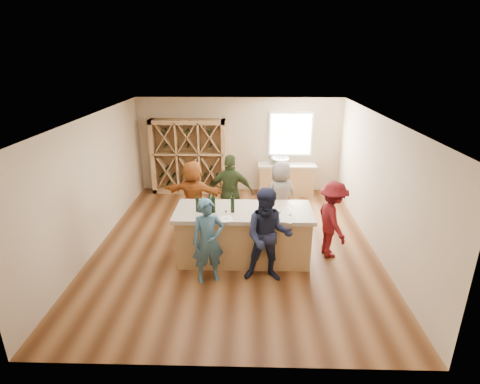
{
  "coord_description": "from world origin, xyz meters",
  "views": [
    {
      "loc": [
        0.3,
        -7.42,
        4.01
      ],
      "look_at": [
        0.1,
        0.2,
        1.15
      ],
      "focal_mm": 28.0,
      "sensor_mm": 36.0,
      "label": 1
    }
  ],
  "objects_px": {
    "wine_rack": "(189,157)",
    "wine_bottle_c": "(213,205)",
    "tasting_counter_base": "(244,236)",
    "person_far_mid": "(231,192)",
    "wine_bottle_b": "(210,206)",
    "wine_bottle_e": "(233,205)",
    "sink": "(280,161)",
    "person_near_left": "(208,241)",
    "wine_bottle_a": "(197,205)",
    "person_far_right": "(280,196)",
    "person_far_left": "(194,195)",
    "person_server": "(332,219)",
    "person_near_right": "(268,236)"
  },
  "relations": [
    {
      "from": "person_far_right",
      "to": "wine_rack",
      "type": "bearing_deg",
      "value": -70.27
    },
    {
      "from": "sink",
      "to": "wine_bottle_e",
      "type": "bearing_deg",
      "value": -107.23
    },
    {
      "from": "sink",
      "to": "person_near_left",
      "type": "relative_size",
      "value": 0.34
    },
    {
      "from": "person_server",
      "to": "person_near_right",
      "type": "bearing_deg",
      "value": 113.55
    },
    {
      "from": "tasting_counter_base",
      "to": "wine_bottle_e",
      "type": "distance_m",
      "value": 0.77
    },
    {
      "from": "wine_bottle_b",
      "to": "wine_bottle_c",
      "type": "distance_m",
      "value": 0.1
    },
    {
      "from": "wine_rack",
      "to": "wine_bottle_a",
      "type": "distance_m",
      "value": 4.07
    },
    {
      "from": "wine_bottle_b",
      "to": "person_near_left",
      "type": "bearing_deg",
      "value": -88.44
    },
    {
      "from": "person_server",
      "to": "person_far_mid",
      "type": "relative_size",
      "value": 0.89
    },
    {
      "from": "person_far_right",
      "to": "wine_bottle_a",
      "type": "bearing_deg",
      "value": 15.24
    },
    {
      "from": "wine_rack",
      "to": "wine_bottle_a",
      "type": "relative_size",
      "value": 7.69
    },
    {
      "from": "person_far_mid",
      "to": "person_far_right",
      "type": "height_order",
      "value": "person_far_mid"
    },
    {
      "from": "wine_bottle_e",
      "to": "person_far_mid",
      "type": "xyz_separation_m",
      "value": [
        -0.11,
        1.54,
        -0.32
      ]
    },
    {
      "from": "sink",
      "to": "wine_bottle_b",
      "type": "bearing_deg",
      "value": -112.3
    },
    {
      "from": "person_near_left",
      "to": "person_server",
      "type": "bearing_deg",
      "value": 3.81
    },
    {
      "from": "wine_bottle_e",
      "to": "person_far_left",
      "type": "xyz_separation_m",
      "value": [
        -1.0,
        1.55,
        -0.39
      ]
    },
    {
      "from": "person_far_mid",
      "to": "sink",
      "type": "bearing_deg",
      "value": -113.7
    },
    {
      "from": "person_near_left",
      "to": "person_far_mid",
      "type": "xyz_separation_m",
      "value": [
        0.31,
        2.23,
        0.11
      ]
    },
    {
      "from": "tasting_counter_base",
      "to": "person_far_right",
      "type": "bearing_deg",
      "value": 59.54
    },
    {
      "from": "tasting_counter_base",
      "to": "wine_bottle_b",
      "type": "xyz_separation_m",
      "value": [
        -0.65,
        -0.21,
        0.75
      ]
    },
    {
      "from": "tasting_counter_base",
      "to": "person_far_mid",
      "type": "height_order",
      "value": "person_far_mid"
    },
    {
      "from": "wine_rack",
      "to": "wine_bottle_c",
      "type": "relative_size",
      "value": 6.84
    },
    {
      "from": "tasting_counter_base",
      "to": "wine_bottle_c",
      "type": "xyz_separation_m",
      "value": [
        -0.58,
        -0.13,
        0.74
      ]
    },
    {
      "from": "person_near_right",
      "to": "person_server",
      "type": "bearing_deg",
      "value": 37.42
    },
    {
      "from": "wine_bottle_b",
      "to": "wine_bottle_a",
      "type": "bearing_deg",
      "value": 156.82
    },
    {
      "from": "tasting_counter_base",
      "to": "person_far_left",
      "type": "relative_size",
      "value": 1.55
    },
    {
      "from": "wine_bottle_a",
      "to": "person_far_left",
      "type": "distance_m",
      "value": 1.62
    },
    {
      "from": "wine_bottle_b",
      "to": "person_far_right",
      "type": "height_order",
      "value": "person_far_right"
    },
    {
      "from": "wine_bottle_a",
      "to": "person_server",
      "type": "relative_size",
      "value": 0.18
    },
    {
      "from": "wine_bottle_c",
      "to": "person_far_left",
      "type": "xyz_separation_m",
      "value": [
        -0.63,
        1.57,
        -0.4
      ]
    },
    {
      "from": "tasting_counter_base",
      "to": "wine_bottle_e",
      "type": "xyz_separation_m",
      "value": [
        -0.21,
        -0.11,
        0.73
      ]
    },
    {
      "from": "wine_bottle_a",
      "to": "person_far_right",
      "type": "relative_size",
      "value": 0.17
    },
    {
      "from": "wine_bottle_b",
      "to": "wine_bottle_c",
      "type": "xyz_separation_m",
      "value": [
        0.06,
        0.08,
        -0.01
      ]
    },
    {
      "from": "person_server",
      "to": "person_far_right",
      "type": "xyz_separation_m",
      "value": [
        -0.96,
        1.25,
        0.02
      ]
    },
    {
      "from": "wine_rack",
      "to": "person_far_mid",
      "type": "relative_size",
      "value": 1.21
    },
    {
      "from": "person_near_left",
      "to": "person_far_right",
      "type": "height_order",
      "value": "person_far_right"
    },
    {
      "from": "person_far_mid",
      "to": "person_far_left",
      "type": "xyz_separation_m",
      "value": [
        -0.89,
        0.02,
        -0.08
      ]
    },
    {
      "from": "person_near_right",
      "to": "wine_bottle_b",
      "type": "bearing_deg",
      "value": 155.79
    },
    {
      "from": "wine_bottle_b",
      "to": "person_near_left",
      "type": "distance_m",
      "value": 0.74
    },
    {
      "from": "sink",
      "to": "wine_rack",
      "type": "bearing_deg",
      "value": 178.51
    },
    {
      "from": "person_far_left",
      "to": "wine_bottle_a",
      "type": "bearing_deg",
      "value": 112.38
    },
    {
      "from": "wine_bottle_c",
      "to": "person_near_right",
      "type": "relative_size",
      "value": 0.18
    },
    {
      "from": "wine_rack",
      "to": "person_far_left",
      "type": "xyz_separation_m",
      "value": [
        0.48,
        -2.45,
        -0.26
      ]
    },
    {
      "from": "wine_bottle_b",
      "to": "wine_bottle_c",
      "type": "bearing_deg",
      "value": 51.75
    },
    {
      "from": "person_far_right",
      "to": "wine_bottle_c",
      "type": "bearing_deg",
      "value": 21.48
    },
    {
      "from": "sink",
      "to": "person_far_left",
      "type": "xyz_separation_m",
      "value": [
        -2.22,
        -2.38,
        -0.18
      ]
    },
    {
      "from": "wine_bottle_c",
      "to": "person_near_right",
      "type": "distance_m",
      "value": 1.26
    },
    {
      "from": "wine_bottle_a",
      "to": "wine_rack",
      "type": "bearing_deg",
      "value": 101.25
    },
    {
      "from": "tasting_counter_base",
      "to": "wine_bottle_c",
      "type": "relative_size",
      "value": 8.08
    },
    {
      "from": "person_near_right",
      "to": "sink",
      "type": "bearing_deg",
      "value": 85.55
    }
  ]
}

